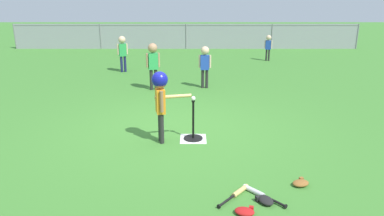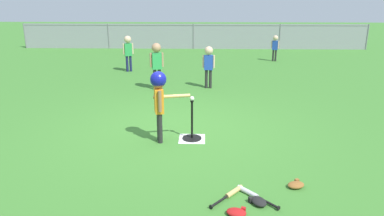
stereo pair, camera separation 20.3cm
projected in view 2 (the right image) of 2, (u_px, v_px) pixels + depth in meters
name	position (u px, v px, depth m)	size (l,w,h in m)	color
ground_plane	(177.00, 130.00, 6.42)	(60.00, 60.00, 0.00)	#3D7A2D
home_plate	(192.00, 139.00, 6.00)	(0.44, 0.44, 0.01)	white
batting_tee	(192.00, 133.00, 5.97)	(0.32, 0.32, 0.68)	black
baseball_on_tee	(192.00, 98.00, 5.79)	(0.07, 0.07, 0.07)	white
batter_child	(159.00, 92.00, 5.65)	(0.63, 0.33, 1.19)	#262626
fielder_near_left	(275.00, 45.00, 13.21)	(0.27, 0.19, 0.97)	#262626
fielder_deep_center	(209.00, 61.00, 9.19)	(0.33, 0.22, 1.10)	#262626
fielder_deep_right	(128.00, 49.00, 11.30)	(0.32, 0.23, 1.14)	#191E4C
fielder_near_right	(157.00, 60.00, 9.03)	(0.35, 0.24, 1.20)	#262626
spare_bat_silver	(252.00, 194.00, 4.25)	(0.46, 0.49, 0.06)	silver
spare_bat_wood	(231.00, 194.00, 4.26)	(0.43, 0.50, 0.06)	#DBB266
glove_by_plate	(258.00, 201.00, 4.09)	(0.24, 0.26, 0.07)	black
glove_near_bats	(237.00, 212.00, 3.88)	(0.26, 0.21, 0.07)	#B21919
glove_tossed_aside	(296.00, 185.00, 4.46)	(0.26, 0.24, 0.07)	brown
outfield_fence	(193.00, 36.00, 16.47)	(16.06, 0.06, 1.15)	slate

